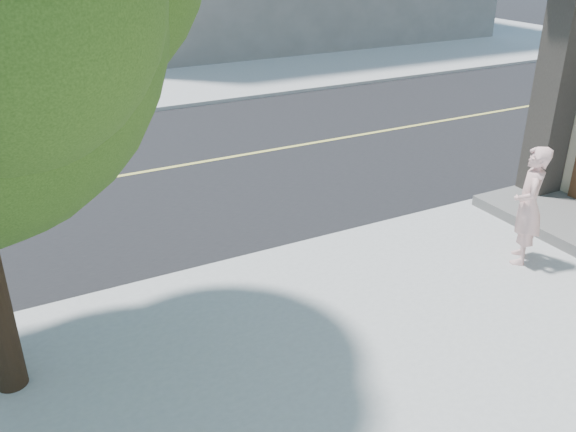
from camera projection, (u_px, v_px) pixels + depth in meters
sidewalk_ne at (243, 31)px, 30.59m from camera, size 29.00×25.00×0.12m
man_on_phone at (528, 206)px, 8.83m from camera, size 0.77×0.76×1.80m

